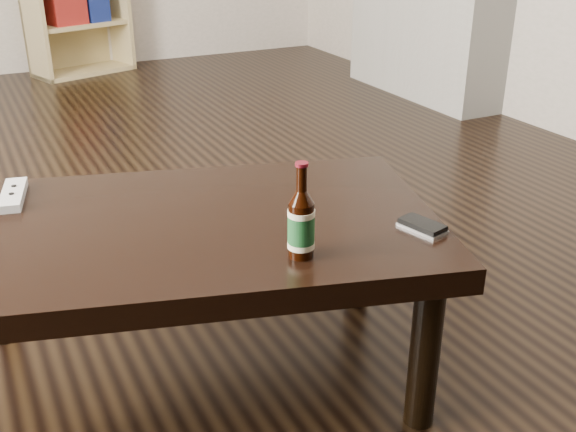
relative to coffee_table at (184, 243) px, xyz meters
name	(u,v)px	position (x,y,z in m)	size (l,w,h in m)	color
floor	(89,245)	(-0.09, 0.88, -0.39)	(5.00, 6.00, 0.01)	black
coffee_table	(184,243)	(0.00, 0.00, 0.00)	(1.32, 0.98, 0.44)	black
beer_bottle	(301,224)	(0.16, -0.27, 0.13)	(0.07, 0.07, 0.21)	black
phone	(422,226)	(0.47, -0.28, 0.07)	(0.08, 0.12, 0.02)	#B1B1B3
remote	(13,195)	(-0.33, 0.31, 0.07)	(0.09, 0.19, 0.02)	silver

